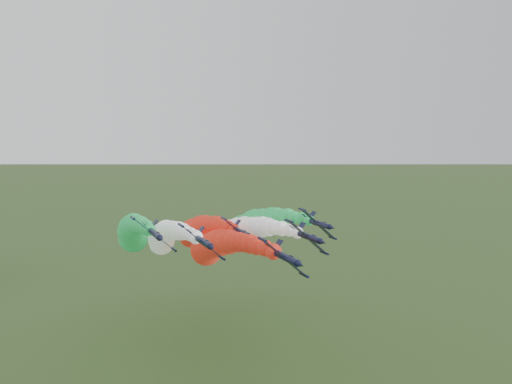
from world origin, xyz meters
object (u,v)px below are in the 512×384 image
(jet_outer_left, at_px, (133,232))
(jet_lead, at_px, (214,247))
(jet_inner_left, at_px, (164,237))
(jet_outer_right, at_px, (249,225))
(jet_trail, at_px, (196,231))
(jet_inner_right, at_px, (235,234))

(jet_outer_left, bearing_deg, jet_lead, -53.51)
(jet_inner_left, bearing_deg, jet_lead, -56.25)
(jet_outer_right, height_order, jet_trail, jet_outer_right)
(jet_inner_left, xyz_separation_m, jet_trail, (14.44, 15.97, -2.25))
(jet_outer_left, distance_m, jet_trail, 23.19)
(jet_lead, relative_size, jet_inner_left, 1.00)
(jet_inner_left, distance_m, jet_trail, 21.65)
(jet_outer_right, distance_m, jet_trail, 17.86)
(jet_inner_left, distance_m, jet_outer_right, 30.05)
(jet_lead, bearing_deg, jet_trail, 81.46)
(jet_trail, bearing_deg, jet_inner_left, -132.12)
(jet_lead, relative_size, jet_trail, 1.00)
(jet_inner_left, xyz_separation_m, jet_outer_left, (-7.33, 8.49, 0.51))
(jet_outer_left, height_order, jet_trail, jet_outer_left)
(jet_outer_right, xyz_separation_m, jet_trail, (-14.91, 9.54, -2.35))
(jet_outer_left, bearing_deg, jet_trail, 18.96)
(jet_inner_left, relative_size, jet_outer_left, 0.99)
(jet_inner_right, distance_m, jet_trail, 21.18)
(jet_inner_left, xyz_separation_m, jet_outer_right, (29.35, 6.44, 0.10))
(jet_trail, bearing_deg, jet_lead, -98.54)
(jet_inner_right, height_order, jet_outer_left, jet_outer_left)
(jet_lead, xyz_separation_m, jet_inner_right, (10.30, 10.41, 0.63))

